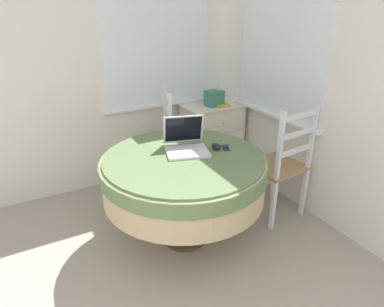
{
  "coord_description": "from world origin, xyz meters",
  "views": [
    {
      "loc": [
        0.16,
        0.15,
        1.77
      ],
      "look_at": [
        1.33,
        2.3,
        0.66
      ],
      "focal_mm": 32.0,
      "sensor_mm": 36.0,
      "label": 1
    }
  ],
  "objects_px": {
    "book_on_cabinet": "(220,104)",
    "cell_phone": "(226,148)",
    "storage_box": "(214,98)",
    "computer_mouse": "(216,146)",
    "laptop": "(186,144)",
    "dining_chair_near_right_window": "(281,166)",
    "round_dining_table": "(184,174)",
    "dining_chair_near_back_window": "(155,144)",
    "corner_cabinet": "(212,138)"
  },
  "relations": [
    {
      "from": "laptop",
      "to": "computer_mouse",
      "type": "height_order",
      "value": "laptop"
    },
    {
      "from": "round_dining_table",
      "to": "dining_chair_near_right_window",
      "type": "bearing_deg",
      "value": -5.82
    },
    {
      "from": "dining_chair_near_right_window",
      "to": "computer_mouse",
      "type": "bearing_deg",
      "value": 171.46
    },
    {
      "from": "computer_mouse",
      "to": "cell_phone",
      "type": "xyz_separation_m",
      "value": [
        0.07,
        -0.02,
        -0.02
      ]
    },
    {
      "from": "round_dining_table",
      "to": "dining_chair_near_back_window",
      "type": "bearing_deg",
      "value": 81.67
    },
    {
      "from": "dining_chair_near_right_window",
      "to": "cell_phone",
      "type": "bearing_deg",
      "value": 172.49
    },
    {
      "from": "laptop",
      "to": "dining_chair_near_right_window",
      "type": "bearing_deg",
      "value": -12.98
    },
    {
      "from": "storage_box",
      "to": "book_on_cabinet",
      "type": "bearing_deg",
      "value": -16.97
    },
    {
      "from": "round_dining_table",
      "to": "cell_phone",
      "type": "bearing_deg",
      "value": -3.29
    },
    {
      "from": "cell_phone",
      "to": "dining_chair_near_back_window",
      "type": "xyz_separation_m",
      "value": [
        -0.23,
        0.87,
        -0.25
      ]
    },
    {
      "from": "dining_chair_near_right_window",
      "to": "storage_box",
      "type": "height_order",
      "value": "dining_chair_near_right_window"
    },
    {
      "from": "round_dining_table",
      "to": "book_on_cabinet",
      "type": "xyz_separation_m",
      "value": [
        0.89,
        0.91,
        0.18
      ]
    },
    {
      "from": "dining_chair_near_back_window",
      "to": "book_on_cabinet",
      "type": "xyz_separation_m",
      "value": [
        0.77,
        0.05,
        0.28
      ]
    },
    {
      "from": "computer_mouse",
      "to": "storage_box",
      "type": "relative_size",
      "value": 0.54
    },
    {
      "from": "computer_mouse",
      "to": "storage_box",
      "type": "xyz_separation_m",
      "value": [
        0.56,
        0.92,
        0.08
      ]
    },
    {
      "from": "laptop",
      "to": "cell_phone",
      "type": "bearing_deg",
      "value": -22.42
    },
    {
      "from": "computer_mouse",
      "to": "dining_chair_near_right_window",
      "type": "xyz_separation_m",
      "value": [
        0.6,
        -0.09,
        -0.27
      ]
    },
    {
      "from": "round_dining_table",
      "to": "dining_chair_near_back_window",
      "type": "distance_m",
      "value": 0.87
    },
    {
      "from": "round_dining_table",
      "to": "dining_chair_near_back_window",
      "type": "xyz_separation_m",
      "value": [
        0.13,
        0.85,
        -0.1
      ]
    },
    {
      "from": "round_dining_table",
      "to": "computer_mouse",
      "type": "distance_m",
      "value": 0.32
    },
    {
      "from": "corner_cabinet",
      "to": "book_on_cabinet",
      "type": "xyz_separation_m",
      "value": [
        0.06,
        -0.05,
        0.39
      ]
    },
    {
      "from": "dining_chair_near_back_window",
      "to": "storage_box",
      "type": "height_order",
      "value": "dining_chair_near_back_window"
    },
    {
      "from": "corner_cabinet",
      "to": "book_on_cabinet",
      "type": "relative_size",
      "value": 3.35
    },
    {
      "from": "laptop",
      "to": "book_on_cabinet",
      "type": "bearing_deg",
      "value": 44.4
    },
    {
      "from": "dining_chair_near_right_window",
      "to": "dining_chair_near_back_window",
      "type": "bearing_deg",
      "value": 128.49
    },
    {
      "from": "round_dining_table",
      "to": "book_on_cabinet",
      "type": "height_order",
      "value": "book_on_cabinet"
    },
    {
      "from": "dining_chair_near_back_window",
      "to": "book_on_cabinet",
      "type": "height_order",
      "value": "dining_chair_near_back_window"
    },
    {
      "from": "laptop",
      "to": "dining_chair_near_right_window",
      "type": "distance_m",
      "value": 0.88
    },
    {
      "from": "dining_chair_near_back_window",
      "to": "book_on_cabinet",
      "type": "distance_m",
      "value": 0.82
    },
    {
      "from": "laptop",
      "to": "corner_cabinet",
      "type": "xyz_separation_m",
      "value": [
        0.77,
        0.86,
        -0.4
      ]
    },
    {
      "from": "round_dining_table",
      "to": "laptop",
      "type": "height_order",
      "value": "laptop"
    },
    {
      "from": "corner_cabinet",
      "to": "dining_chair_near_back_window",
      "type": "bearing_deg",
      "value": -171.78
    },
    {
      "from": "round_dining_table",
      "to": "computer_mouse",
      "type": "bearing_deg",
      "value": 0.11
    },
    {
      "from": "laptop",
      "to": "book_on_cabinet",
      "type": "distance_m",
      "value": 1.16
    },
    {
      "from": "corner_cabinet",
      "to": "book_on_cabinet",
      "type": "height_order",
      "value": "book_on_cabinet"
    },
    {
      "from": "cell_phone",
      "to": "laptop",
      "type": "bearing_deg",
      "value": 157.58
    },
    {
      "from": "laptop",
      "to": "storage_box",
      "type": "xyz_separation_m",
      "value": [
        0.76,
        0.83,
        0.05
      ]
    },
    {
      "from": "dining_chair_near_back_window",
      "to": "corner_cabinet",
      "type": "xyz_separation_m",
      "value": [
        0.71,
        0.1,
        -0.1
      ]
    },
    {
      "from": "round_dining_table",
      "to": "cell_phone",
      "type": "xyz_separation_m",
      "value": [
        0.35,
        -0.02,
        0.15
      ]
    },
    {
      "from": "cell_phone",
      "to": "book_on_cabinet",
      "type": "distance_m",
      "value": 1.07
    },
    {
      "from": "dining_chair_near_right_window",
      "to": "book_on_cabinet",
      "type": "relative_size",
      "value": 4.57
    },
    {
      "from": "book_on_cabinet",
      "to": "cell_phone",
      "type": "bearing_deg",
      "value": -120.36
    },
    {
      "from": "dining_chair_near_right_window",
      "to": "corner_cabinet",
      "type": "relative_size",
      "value": 1.36
    },
    {
      "from": "computer_mouse",
      "to": "round_dining_table",
      "type": "bearing_deg",
      "value": -179.89
    },
    {
      "from": "storage_box",
      "to": "book_on_cabinet",
      "type": "distance_m",
      "value": 0.09
    },
    {
      "from": "dining_chair_near_back_window",
      "to": "laptop",
      "type": "bearing_deg",
      "value": -94.28
    },
    {
      "from": "laptop",
      "to": "cell_phone",
      "type": "height_order",
      "value": "laptop"
    },
    {
      "from": "laptop",
      "to": "computer_mouse",
      "type": "bearing_deg",
      "value": -24.68
    },
    {
      "from": "dining_chair_near_back_window",
      "to": "book_on_cabinet",
      "type": "bearing_deg",
      "value": 3.81
    },
    {
      "from": "cell_phone",
      "to": "corner_cabinet",
      "type": "height_order",
      "value": "corner_cabinet"
    }
  ]
}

